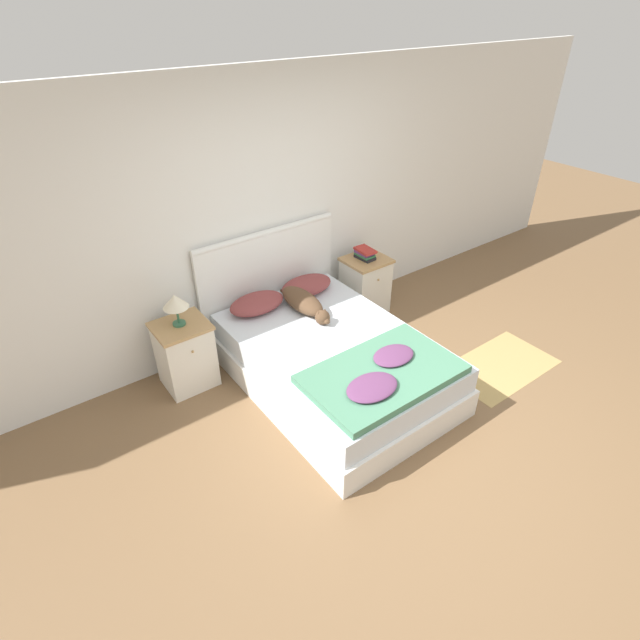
# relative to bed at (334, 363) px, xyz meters

# --- Properties ---
(ground_plane) EXTENTS (16.00, 16.00, 0.00)m
(ground_plane) POSITION_rel_bed_xyz_m (0.11, -0.99, -0.24)
(ground_plane) COLOR brown
(wall_back) EXTENTS (9.00, 0.06, 2.55)m
(wall_back) POSITION_rel_bed_xyz_m (0.11, 1.14, 1.04)
(wall_back) COLOR white
(wall_back) RESTS_ON ground_plane
(bed) EXTENTS (1.44, 2.08, 0.49)m
(bed) POSITION_rel_bed_xyz_m (0.00, 0.00, 0.00)
(bed) COLOR white
(bed) RESTS_ON ground_plane
(headboard) EXTENTS (1.52, 0.06, 1.15)m
(headboard) POSITION_rel_bed_xyz_m (-0.00, 1.06, 0.35)
(headboard) COLOR white
(headboard) RESTS_ON ground_plane
(nightstand_left) EXTENTS (0.46, 0.42, 0.64)m
(nightstand_left) POSITION_rel_bed_xyz_m (-1.05, 0.80, 0.08)
(nightstand_left) COLOR silver
(nightstand_left) RESTS_ON ground_plane
(nightstand_right) EXTENTS (0.46, 0.42, 0.64)m
(nightstand_right) POSITION_rel_bed_xyz_m (1.05, 0.80, 0.08)
(nightstand_right) COLOR silver
(nightstand_right) RESTS_ON ground_plane
(pillow_left) EXTENTS (0.55, 0.34, 0.15)m
(pillow_left) POSITION_rel_bed_xyz_m (-0.29, 0.82, 0.32)
(pillow_left) COLOR brown
(pillow_left) RESTS_ON bed
(pillow_right) EXTENTS (0.55, 0.34, 0.15)m
(pillow_right) POSITION_rel_bed_xyz_m (0.29, 0.82, 0.32)
(pillow_right) COLOR brown
(pillow_right) RESTS_ON bed
(quilt) EXTENTS (1.22, 0.75, 0.12)m
(quilt) POSITION_rel_bed_xyz_m (-0.01, -0.62, 0.29)
(quilt) COLOR #4C8466
(quilt) RESTS_ON bed
(dog) EXTENTS (0.24, 0.79, 0.17)m
(dog) POSITION_rel_bed_xyz_m (0.08, 0.57, 0.33)
(dog) COLOR brown
(dog) RESTS_ON bed
(book_stack) EXTENTS (0.16, 0.24, 0.11)m
(book_stack) POSITION_rel_bed_xyz_m (1.05, 0.82, 0.45)
(book_stack) COLOR #232328
(book_stack) RESTS_ON nightstand_right
(table_lamp) EXTENTS (0.22, 0.22, 0.29)m
(table_lamp) POSITION_rel_bed_xyz_m (-1.05, 0.81, 0.62)
(table_lamp) COLOR #336B4C
(table_lamp) RESTS_ON nightstand_left
(rug) EXTENTS (1.09, 0.64, 0.00)m
(rug) POSITION_rel_bed_xyz_m (1.44, -0.76, -0.24)
(rug) COLOR tan
(rug) RESTS_ON ground_plane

